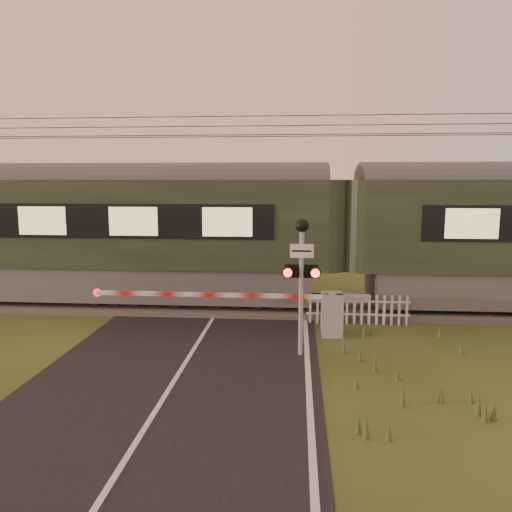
# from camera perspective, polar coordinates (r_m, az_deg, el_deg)

# --- Properties ---
(ground) EXTENTS (160.00, 160.00, 0.00)m
(ground) POSITION_cam_1_polar(r_m,az_deg,el_deg) (10.64, -9.41, -14.13)
(ground) COLOR #34461B
(ground) RESTS_ON ground
(road) EXTENTS (6.00, 140.00, 0.03)m
(road) POSITION_cam_1_polar(r_m,az_deg,el_deg) (10.42, -9.64, -14.56)
(road) COLOR black
(road) RESTS_ON ground
(track_bed) EXTENTS (140.00, 3.40, 0.39)m
(track_bed) POSITION_cam_1_polar(r_m,az_deg,el_deg) (16.69, -3.97, -5.40)
(track_bed) COLOR #47423D
(track_bed) RESTS_ON ground
(overhead_wires) EXTENTS (120.00, 0.62, 0.62)m
(overhead_wires) POSITION_cam_1_polar(r_m,az_deg,el_deg) (16.28, -4.18, 14.32)
(overhead_wires) COLOR black
(overhead_wires) RESTS_ON ground
(train) EXTENTS (46.53, 3.21, 4.34)m
(train) POSITION_cam_1_polar(r_m,az_deg,el_deg) (16.15, 9.79, 2.63)
(train) COLOR slate
(train) RESTS_ON ground
(boom_gate) EXTENTS (7.58, 0.85, 1.13)m
(boom_gate) POSITION_cam_1_polar(r_m,az_deg,el_deg) (13.58, 6.94, -6.26)
(boom_gate) COLOR gray
(boom_gate) RESTS_ON ground
(crossing_signal) EXTENTS (0.82, 0.35, 3.24)m
(crossing_signal) POSITION_cam_1_polar(r_m,az_deg,el_deg) (11.52, 5.23, -0.74)
(crossing_signal) COLOR gray
(crossing_signal) RESTS_ON ground
(picket_fence) EXTENTS (2.95, 0.07, 0.86)m
(picket_fence) POSITION_cam_1_polar(r_m,az_deg,el_deg) (14.68, 11.59, -6.01)
(picket_fence) COLOR silver
(picket_fence) RESTS_ON ground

